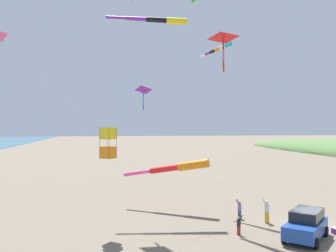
{
  "coord_description": "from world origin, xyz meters",
  "views": [
    {
      "loc": [
        -15.2,
        -22.24,
        7.05
      ],
      "look_at": [
        -9.56,
        4.22,
        7.23
      ],
      "focal_mm": 37.34,
      "sensor_mm": 36.0,
      "label": 1
    }
  ],
  "objects_px": {
    "kite_windsock_rainbow_low_near": "(220,49)",
    "kite_windsock_orange_high_right": "(178,167)",
    "kite_delta_blue_topmost": "(144,91)",
    "person_child_green_jacket": "(239,224)",
    "kite_box_teal_far_right": "(108,143)",
    "person_bystander_far": "(239,208)",
    "kite_windsock_striped_overhead": "(158,20)",
    "parked_car": "(306,224)",
    "person_adult_flyer": "(267,209)",
    "kite_delta_long_streamer_right": "(223,38)"
  },
  "relations": [
    {
      "from": "person_child_green_jacket",
      "to": "kite_windsock_rainbow_low_near",
      "type": "distance_m",
      "value": 16.32
    },
    {
      "from": "kite_delta_long_streamer_right",
      "to": "kite_delta_blue_topmost",
      "type": "xyz_separation_m",
      "value": [
        -5.52,
        0.1,
        -3.75
      ]
    },
    {
      "from": "kite_windsock_rainbow_low_near",
      "to": "kite_box_teal_far_right",
      "type": "relative_size",
      "value": 1.09
    },
    {
      "from": "parked_car",
      "to": "person_adult_flyer",
      "type": "distance_m",
      "value": 4.11
    },
    {
      "from": "parked_car",
      "to": "kite_windsock_striped_overhead",
      "type": "bearing_deg",
      "value": 121.9
    },
    {
      "from": "person_adult_flyer",
      "to": "kite_delta_long_streamer_right",
      "type": "bearing_deg",
      "value": -163.44
    },
    {
      "from": "kite_delta_blue_topmost",
      "to": "kite_windsock_rainbow_low_near",
      "type": "xyz_separation_m",
      "value": [
        8.07,
        7.46,
        4.85
      ]
    },
    {
      "from": "kite_windsock_striped_overhead",
      "to": "kite_box_teal_far_right",
      "type": "bearing_deg",
      "value": -122.77
    },
    {
      "from": "person_bystander_far",
      "to": "person_child_green_jacket",
      "type": "bearing_deg",
      "value": -114.14
    },
    {
      "from": "person_bystander_far",
      "to": "kite_box_teal_far_right",
      "type": "relative_size",
      "value": 0.11
    },
    {
      "from": "kite_delta_blue_topmost",
      "to": "kite_windsock_orange_high_right",
      "type": "height_order",
      "value": "kite_delta_blue_topmost"
    },
    {
      "from": "kite_windsock_orange_high_right",
      "to": "person_bystander_far",
      "type": "bearing_deg",
      "value": -40.44
    },
    {
      "from": "kite_delta_long_streamer_right",
      "to": "kite_delta_blue_topmost",
      "type": "relative_size",
      "value": 1.39
    },
    {
      "from": "person_adult_flyer",
      "to": "kite_windsock_orange_high_right",
      "type": "xyz_separation_m",
      "value": [
        -5.6,
        5.12,
        2.71
      ]
    },
    {
      "from": "kite_box_teal_far_right",
      "to": "kite_windsock_rainbow_low_near",
      "type": "bearing_deg",
      "value": 31.1
    },
    {
      "from": "kite_delta_long_streamer_right",
      "to": "kite_windsock_orange_high_right",
      "type": "relative_size",
      "value": 0.98
    },
    {
      "from": "person_bystander_far",
      "to": "kite_box_teal_far_right",
      "type": "height_order",
      "value": "kite_box_teal_far_right"
    },
    {
      "from": "parked_car",
      "to": "kite_windsock_rainbow_low_near",
      "type": "distance_m",
      "value": 17.14
    },
    {
      "from": "parked_car",
      "to": "kite_delta_long_streamer_right",
      "type": "xyz_separation_m",
      "value": [
        -4.41,
        2.93,
        12.33
      ]
    },
    {
      "from": "person_bystander_far",
      "to": "kite_windsock_rainbow_low_near",
      "type": "bearing_deg",
      "value": 87.82
    },
    {
      "from": "parked_car",
      "to": "kite_windsock_orange_high_right",
      "type": "distance_m",
      "value": 11.4
    },
    {
      "from": "kite_delta_blue_topmost",
      "to": "kite_windsock_striped_overhead",
      "type": "height_order",
      "value": "kite_windsock_striped_overhead"
    },
    {
      "from": "kite_delta_blue_topmost",
      "to": "person_child_green_jacket",
      "type": "bearing_deg",
      "value": -11.46
    },
    {
      "from": "person_child_green_jacket",
      "to": "kite_delta_blue_topmost",
      "type": "xyz_separation_m",
      "value": [
        -6.14,
        1.24,
        8.81
      ]
    },
    {
      "from": "person_child_green_jacket",
      "to": "person_adult_flyer",
      "type": "bearing_deg",
      "value": 35.37
    },
    {
      "from": "kite_delta_blue_topmost",
      "to": "kite_box_teal_far_right",
      "type": "xyz_separation_m",
      "value": [
        -2.29,
        1.21,
        -3.48
      ]
    },
    {
      "from": "person_bystander_far",
      "to": "kite_box_teal_far_right",
      "type": "xyz_separation_m",
      "value": [
        -10.18,
        -1.44,
        5.25
      ]
    },
    {
      "from": "person_bystander_far",
      "to": "kite_windsock_striped_overhead",
      "type": "xyz_separation_m",
      "value": [
        -5.31,
        6.13,
        16.26
      ]
    },
    {
      "from": "kite_box_teal_far_right",
      "to": "person_child_green_jacket",
      "type": "bearing_deg",
      "value": -16.23
    },
    {
      "from": "person_adult_flyer",
      "to": "kite_windsock_striped_overhead",
      "type": "relative_size",
      "value": 0.11
    },
    {
      "from": "parked_car",
      "to": "kite_box_teal_far_right",
      "type": "relative_size",
      "value": 0.32
    },
    {
      "from": "person_adult_flyer",
      "to": "kite_windsock_striped_overhead",
      "type": "xyz_separation_m",
      "value": [
        -6.79,
        7.73,
        16.07
      ]
    },
    {
      "from": "parked_car",
      "to": "kite_delta_blue_topmost",
      "type": "xyz_separation_m",
      "value": [
        -9.92,
        3.03,
        8.58
      ]
    },
    {
      "from": "person_bystander_far",
      "to": "kite_box_teal_far_right",
      "type": "bearing_deg",
      "value": -171.96
    },
    {
      "from": "person_bystander_far",
      "to": "kite_windsock_orange_high_right",
      "type": "distance_m",
      "value": 6.14
    },
    {
      "from": "kite_windsock_orange_high_right",
      "to": "kite_delta_long_streamer_right",
      "type": "bearing_deg",
      "value": -74.39
    },
    {
      "from": "person_bystander_far",
      "to": "kite_windsock_rainbow_low_near",
      "type": "relative_size",
      "value": 0.1
    },
    {
      "from": "person_bystander_far",
      "to": "kite_windsock_orange_high_right",
      "type": "height_order",
      "value": "kite_windsock_orange_high_right"
    },
    {
      "from": "kite_delta_long_streamer_right",
      "to": "kite_windsock_orange_high_right",
      "type": "bearing_deg",
      "value": 105.61
    },
    {
      "from": "person_adult_flyer",
      "to": "kite_windsock_rainbow_low_near",
      "type": "bearing_deg",
      "value": 101.39
    },
    {
      "from": "kite_windsock_striped_overhead",
      "to": "person_child_green_jacket",
      "type": "bearing_deg",
      "value": -70.4
    },
    {
      "from": "parked_car",
      "to": "person_child_green_jacket",
      "type": "bearing_deg",
      "value": 154.74
    },
    {
      "from": "kite_box_teal_far_right",
      "to": "kite_delta_long_streamer_right",
      "type": "bearing_deg",
      "value": -9.54
    },
    {
      "from": "person_bystander_far",
      "to": "kite_box_teal_far_right",
      "type": "distance_m",
      "value": 11.54
    },
    {
      "from": "kite_windsock_rainbow_low_near",
      "to": "kite_windsock_orange_high_right",
      "type": "bearing_deg",
      "value": -163.13
    },
    {
      "from": "kite_delta_blue_topmost",
      "to": "kite_windsock_rainbow_low_near",
      "type": "distance_m",
      "value": 12.01
    },
    {
      "from": "kite_windsock_striped_overhead",
      "to": "kite_windsock_rainbow_low_near",
      "type": "bearing_deg",
      "value": -13.44
    },
    {
      "from": "kite_box_teal_far_right",
      "to": "kite_windsock_striped_overhead",
      "type": "xyz_separation_m",
      "value": [
        4.87,
        7.56,
        11.02
      ]
    },
    {
      "from": "kite_delta_long_streamer_right",
      "to": "kite_windsock_orange_high_right",
      "type": "distance_m",
      "value": 11.57
    },
    {
      "from": "person_bystander_far",
      "to": "kite_windsock_orange_high_right",
      "type": "bearing_deg",
      "value": 139.56
    }
  ]
}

